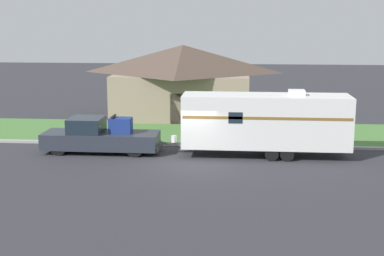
# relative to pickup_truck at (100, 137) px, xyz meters

# --- Properties ---
(ground_plane) EXTENTS (120.00, 120.00, 0.00)m
(ground_plane) POSITION_rel_pickup_truck_xyz_m (4.97, -1.91, -0.83)
(ground_plane) COLOR #2D2D33
(curb_strip) EXTENTS (80.00, 0.30, 0.14)m
(curb_strip) POSITION_rel_pickup_truck_xyz_m (4.97, 1.84, -0.76)
(curb_strip) COLOR #999993
(curb_strip) RESTS_ON ground_plane
(lawn_strip) EXTENTS (80.00, 7.00, 0.03)m
(lawn_strip) POSITION_rel_pickup_truck_xyz_m (4.97, 5.49, -0.82)
(lawn_strip) COLOR #477538
(lawn_strip) RESTS_ON ground_plane
(house_across_street) EXTENTS (10.24, 7.81, 5.13)m
(house_across_street) POSITION_rel_pickup_truck_xyz_m (3.24, 11.53, 1.83)
(house_across_street) COLOR gray
(house_across_street) RESTS_ON ground_plane
(pickup_truck) EXTENTS (6.20, 1.98, 2.00)m
(pickup_truck) POSITION_rel_pickup_truck_xyz_m (0.00, 0.00, 0.00)
(pickup_truck) COLOR black
(pickup_truck) RESTS_ON ground_plane
(travel_trailer) EXTENTS (9.55, 2.28, 3.45)m
(travel_trailer) POSITION_rel_pickup_truck_xyz_m (8.68, -0.00, 1.00)
(travel_trailer) COLOR black
(travel_trailer) RESTS_ON ground_plane
(mailbox) EXTENTS (0.48, 0.20, 1.26)m
(mailbox) POSITION_rel_pickup_truck_xyz_m (-1.25, 2.79, 0.14)
(mailbox) COLOR brown
(mailbox) RESTS_ON ground_plane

